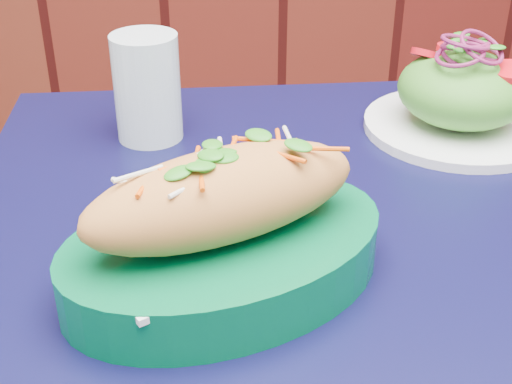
{
  "coord_description": "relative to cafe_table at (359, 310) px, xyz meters",
  "views": [
    {
      "loc": [
        -0.63,
        0.61,
        1.13
      ],
      "look_at": [
        -0.59,
        1.16,
        0.81
      ],
      "focal_mm": 50.0,
      "sensor_mm": 36.0,
      "label": 1
    }
  ],
  "objects": [
    {
      "name": "salad_plate",
      "position": [
        0.16,
        0.23,
        0.13
      ],
      "size": [
        0.23,
        0.23,
        0.13
      ],
      "rotation": [
        0.0,
        0.0,
        -0.36
      ],
      "color": "white",
      "rests_on": "cafe_table"
    },
    {
      "name": "cafe_table",
      "position": [
        0.0,
        0.0,
        0.0
      ],
      "size": [
        0.82,
        0.82,
        0.75
      ],
      "rotation": [
        0.0,
        0.0,
        0.03
      ],
      "color": "black",
      "rests_on": "ground"
    },
    {
      "name": "banh_mi_basket",
      "position": [
        -0.14,
        -0.06,
        0.14
      ],
      "size": [
        0.34,
        0.29,
        0.13
      ],
      "rotation": [
        0.0,
        0.0,
        0.43
      ],
      "color": "#015931",
      "rests_on": "cafe_table"
    },
    {
      "name": "water_glass",
      "position": [
        -0.22,
        0.24,
        0.15
      ],
      "size": [
        0.08,
        0.08,
        0.13
      ],
      "primitive_type": "cylinder",
      "color": "silver",
      "rests_on": "cafe_table"
    }
  ]
}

